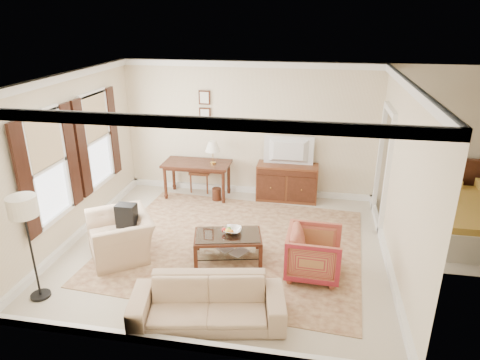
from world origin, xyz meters
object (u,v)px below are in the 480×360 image
(sideboard, at_px, (287,182))
(sofa, at_px, (208,296))
(striped_armchair, at_px, (314,251))
(club_armchair, at_px, (120,229))
(tv, at_px, (289,143))
(writing_desk, at_px, (197,167))
(coffee_table, at_px, (228,240))

(sideboard, height_order, sofa, sideboard)
(striped_armchair, xyz_separation_m, club_armchair, (-3.18, 0.02, 0.06))
(sideboard, distance_m, club_armchair, 3.79)
(tv, height_order, sofa, tv)
(writing_desk, distance_m, coffee_table, 2.72)
(tv, distance_m, coffee_table, 2.86)
(club_armchair, bearing_deg, striped_armchair, 54.44)
(sofa, bearing_deg, coffee_table, 81.30)
(tv, bearing_deg, sideboard, -90.00)
(sideboard, relative_size, striped_armchair, 1.55)
(sideboard, bearing_deg, coffee_table, -106.33)
(writing_desk, height_order, coffee_table, writing_desk)
(sideboard, xyz_separation_m, sofa, (-0.71, -4.16, -0.01))
(tv, distance_m, club_armchair, 3.86)
(striped_armchair, bearing_deg, sideboard, 14.67)
(writing_desk, height_order, club_armchair, club_armchair)
(sideboard, bearing_deg, writing_desk, -174.68)
(sideboard, height_order, striped_armchair, striped_armchair)
(striped_armchair, distance_m, sofa, 1.89)
(tv, bearing_deg, sofa, 80.24)
(writing_desk, height_order, sofa, writing_desk)
(striped_armchair, bearing_deg, tv, 14.76)
(writing_desk, distance_m, striped_armchair, 3.70)
(sofa, bearing_deg, striped_armchair, 34.21)
(writing_desk, bearing_deg, coffee_table, -63.95)
(club_armchair, distance_m, sofa, 2.29)
(writing_desk, bearing_deg, sofa, -72.66)
(coffee_table, height_order, striped_armchair, striped_armchair)
(tv, relative_size, coffee_table, 0.83)
(tv, relative_size, sofa, 0.50)
(writing_desk, relative_size, tv, 1.45)
(sideboard, relative_size, tv, 1.30)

